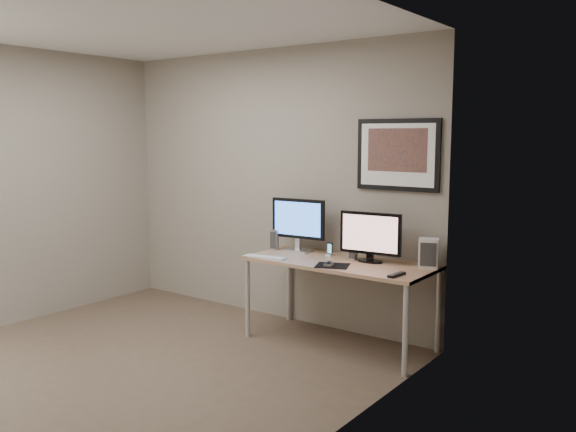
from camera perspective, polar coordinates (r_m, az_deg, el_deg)
name	(u,v)px	position (r m, az deg, el deg)	size (l,w,h in m)	color
floor	(138,366)	(5.02, -13.82, -13.46)	(3.60, 3.60, 0.00)	brown
room	(176,153)	(4.99, -10.45, 5.84)	(3.60, 3.60, 3.60)	white
desk	(340,268)	(5.19, 4.86, -4.91)	(1.60, 0.70, 0.73)	#916146
framed_art	(398,155)	(5.19, 10.22, 5.67)	(0.75, 0.04, 0.60)	black
monitor_large	(298,222)	(5.52, 0.95, -0.61)	(0.53, 0.19, 0.48)	#B7B6BC
monitor_tv	(370,236)	(5.10, 7.71, -1.84)	(0.54, 0.15, 0.42)	black
speaker_left	(275,240)	(5.64, -1.24, -2.22)	(0.07, 0.07, 0.19)	#B7B6BC
speaker_right	(354,249)	(5.22, 6.16, -3.07)	(0.07, 0.07, 0.19)	#B7B6BC
phone_dock	(330,249)	(5.36, 3.94, -3.12)	(0.05, 0.05, 0.12)	black
keyboard	(265,257)	(5.28, -2.21, -3.86)	(0.40, 0.11, 0.01)	silver
mousepad	(332,266)	(4.98, 4.17, -4.65)	(0.26, 0.24, 0.00)	black
mouse	(329,263)	(4.96, 3.85, -4.45)	(0.06, 0.11, 0.04)	black
remote	(397,275)	(4.68, 10.13, -5.41)	(0.05, 0.18, 0.02)	black
fan_unit	(428,253)	(4.99, 13.01, -3.41)	(0.16, 0.11, 0.24)	silver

